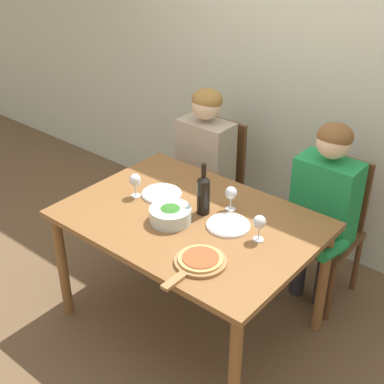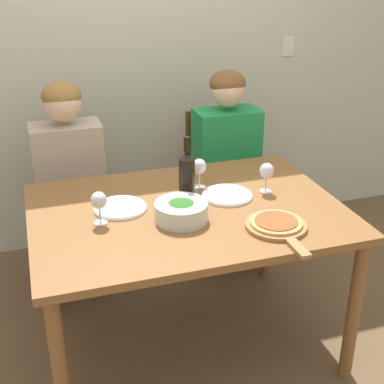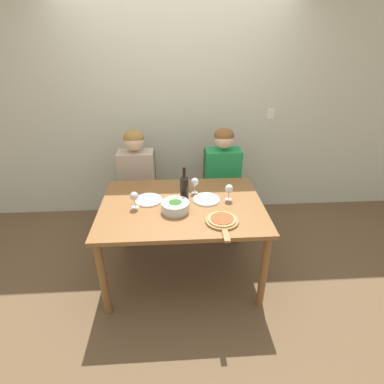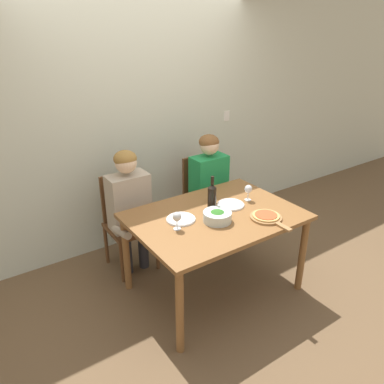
{
  "view_description": "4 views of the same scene",
  "coord_description": "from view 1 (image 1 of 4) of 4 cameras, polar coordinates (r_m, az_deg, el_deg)",
  "views": [
    {
      "loc": [
        1.64,
        -1.96,
        2.4
      ],
      "look_at": [
        -0.13,
        0.17,
        0.82
      ],
      "focal_mm": 50.0,
      "sensor_mm": 36.0,
      "label": 1
    },
    {
      "loc": [
        -0.64,
        -2.11,
        1.87
      ],
      "look_at": [
        0.03,
        0.01,
        0.85
      ],
      "focal_mm": 50.0,
      "sensor_mm": 36.0,
      "label": 2
    },
    {
      "loc": [
        -0.05,
        -2.26,
        2.11
      ],
      "look_at": [
        0.09,
        0.02,
        0.88
      ],
      "focal_mm": 28.0,
      "sensor_mm": 36.0,
      "label": 3
    },
    {
      "loc": [
        -1.76,
        -2.23,
        2.26
      ],
      "look_at": [
        -0.15,
        0.14,
        0.97
      ],
      "focal_mm": 35.0,
      "sensor_mm": 36.0,
      "label": 4
    }
  ],
  "objects": [
    {
      "name": "broccoli_bowl",
      "position": [
        2.97,
        -2.32,
        -2.42
      ],
      "size": [
        0.24,
        0.24,
        0.09
      ],
      "color": "silver",
      "rests_on": "dining_table"
    },
    {
      "name": "wine_glass_centre",
      "position": [
        3.05,
        4.17,
        -0.22
      ],
      "size": [
        0.07,
        0.07,
        0.15
      ],
      "color": "silver",
      "rests_on": "dining_table"
    },
    {
      "name": "back_wall",
      "position": [
        3.76,
        12.5,
        12.93
      ],
      "size": [
        10.0,
        0.06,
        2.7
      ],
      "color": "beige",
      "rests_on": "ground"
    },
    {
      "name": "chair_right",
      "position": [
        3.56,
        14.31,
        -3.3
      ],
      "size": [
        0.42,
        0.42,
        0.95
      ],
      "color": "brown",
      "rests_on": "ground"
    },
    {
      "name": "ground_plane",
      "position": [
        3.5,
        -0.18,
        -13.41
      ],
      "size": [
        40.0,
        40.0,
        0.0
      ],
      "primitive_type": "plane",
      "color": "brown"
    },
    {
      "name": "dinner_plate_left",
      "position": [
        3.24,
        -3.26,
        -0.15
      ],
      "size": [
        0.24,
        0.24,
        0.02
      ],
      "color": "white",
      "rests_on": "dining_table"
    },
    {
      "name": "wine_glass_left",
      "position": [
        3.19,
        -6.08,
        1.17
      ],
      "size": [
        0.07,
        0.07,
        0.15
      ],
      "color": "silver",
      "rests_on": "dining_table"
    },
    {
      "name": "dining_table",
      "position": [
        3.08,
        -0.2,
        -4.07
      ],
      "size": [
        1.42,
        1.02,
        0.77
      ],
      "color": "brown",
      "rests_on": "ground"
    },
    {
      "name": "wine_bottle",
      "position": [
        3.0,
        1.23,
        -0.14
      ],
      "size": [
        0.08,
        0.08,
        0.32
      ],
      "color": "black",
      "rests_on": "dining_table"
    },
    {
      "name": "person_woman",
      "position": [
        3.78,
        1.3,
        3.82
      ],
      "size": [
        0.47,
        0.51,
        1.23
      ],
      "color": "#28282D",
      "rests_on": "ground"
    },
    {
      "name": "pizza_on_board",
      "position": [
        2.67,
        0.78,
        -7.39
      ],
      "size": [
        0.27,
        0.41,
        0.04
      ],
      "color": "#9E7042",
      "rests_on": "dining_table"
    },
    {
      "name": "person_man",
      "position": [
        3.35,
        13.93,
        -0.78
      ],
      "size": [
        0.47,
        0.51,
        1.23
      ],
      "color": "#28282D",
      "rests_on": "ground"
    },
    {
      "name": "chair_left",
      "position": [
        3.97,
        2.28,
        1.34
      ],
      "size": [
        0.42,
        0.42,
        0.95
      ],
      "color": "brown",
      "rests_on": "ground"
    },
    {
      "name": "wine_glass_right",
      "position": [
        2.8,
        7.19,
        -3.34
      ],
      "size": [
        0.07,
        0.07,
        0.15
      ],
      "color": "silver",
      "rests_on": "dining_table"
    },
    {
      "name": "dinner_plate_right",
      "position": [
        2.95,
        3.88,
        -3.52
      ],
      "size": [
        0.24,
        0.24,
        0.02
      ],
      "color": "white",
      "rests_on": "dining_table"
    }
  ]
}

